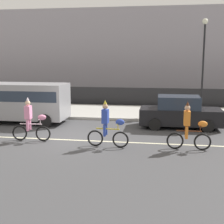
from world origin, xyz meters
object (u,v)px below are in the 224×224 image
at_px(parade_cyclist_pink, 31,122).
at_px(parade_cyclist_cobalt, 108,127).
at_px(parked_van_grey, 23,100).
at_px(parade_cyclist_orange, 190,129).
at_px(street_lamp_post, 204,51).
at_px(parked_car_black, 180,113).

xyz_separation_m(parade_cyclist_pink, parade_cyclist_cobalt, (3.43, -0.40, 0.00)).
bearing_deg(parade_cyclist_pink, parked_van_grey, 119.26).
relative_size(parade_cyclist_orange, street_lamp_post, 0.33).
bearing_deg(parade_cyclist_cobalt, parked_van_grey, 143.73).
height_order(parade_cyclist_orange, parked_van_grey, parked_van_grey).
relative_size(parked_van_grey, parked_car_black, 1.22).
xyz_separation_m(parade_cyclist_cobalt, parked_car_black, (3.04, 4.09, -0.06)).
distance_m(parade_cyclist_pink, parked_van_grey, 4.14).
relative_size(parked_van_grey, street_lamp_post, 0.85).
distance_m(parade_cyclist_pink, parade_cyclist_orange, 6.64).
bearing_deg(parade_cyclist_cobalt, parked_car_black, 53.39).
xyz_separation_m(parade_cyclist_cobalt, parked_van_grey, (-5.45, 4.00, 0.44)).
bearing_deg(parade_cyclist_pink, parade_cyclist_cobalt, -6.71).
xyz_separation_m(parked_van_grey, street_lamp_post, (10.15, 5.01, 2.71)).
bearing_deg(street_lamp_post, parked_van_grey, -153.71).
bearing_deg(street_lamp_post, parked_car_black, -108.67).
height_order(parade_cyclist_cobalt, parked_car_black, parade_cyclist_cobalt).
relative_size(parked_car_black, street_lamp_post, 0.70).
relative_size(parade_cyclist_orange, parked_car_black, 0.47).
xyz_separation_m(parade_cyclist_pink, parade_cyclist_orange, (6.63, -0.29, 0.00)).
bearing_deg(parked_van_grey, parked_car_black, 0.64).
bearing_deg(parade_cyclist_cobalt, parade_cyclist_pink, 173.29).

